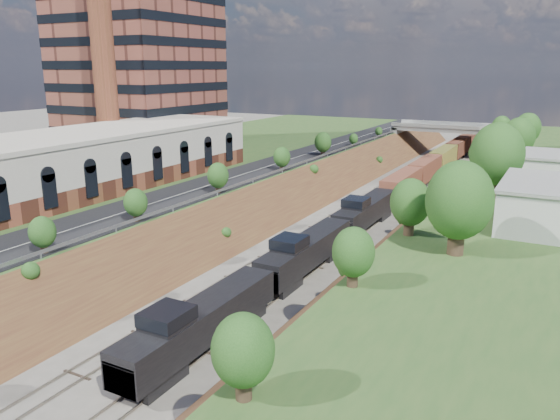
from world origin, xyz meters
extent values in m
cube|color=#325724|center=(-33.00, 60.00, 2.50)|extent=(44.00, 180.00, 5.00)
cube|color=brown|center=(-11.00, 60.00, 0.00)|extent=(10.00, 180.00, 10.00)
cube|color=brown|center=(11.00, 60.00, 0.00)|extent=(10.00, 180.00, 10.00)
cube|color=gray|center=(-2.60, 60.00, 0.09)|extent=(1.58, 180.00, 0.18)
cube|color=gray|center=(2.60, 60.00, 0.09)|extent=(1.58, 180.00, 0.18)
cube|color=black|center=(-15.50, 60.00, 5.05)|extent=(8.00, 180.00, 0.10)
cube|color=#99999E|center=(-11.40, 60.00, 5.55)|extent=(0.06, 171.00, 0.30)
cube|color=brown|center=(-28.00, 38.00, 6.10)|extent=(14.00, 62.00, 2.20)
cube|color=#BCB0A1|center=(-28.00, 38.00, 9.35)|extent=(14.00, 62.00, 4.30)
cube|color=#BCB0A1|center=(-28.00, 38.00, 11.75)|extent=(14.30, 62.30, 0.50)
cube|color=brown|center=(-44.00, 72.00, 27.00)|extent=(22.00, 22.00, 44.00)
cylinder|color=brown|center=(-36.00, 56.00, 25.00)|extent=(3.20, 3.20, 40.00)
cube|color=gray|center=(-11.50, 122.00, 3.10)|extent=(1.50, 8.00, 6.20)
cube|color=gray|center=(11.50, 122.00, 3.10)|extent=(1.50, 8.00, 6.20)
cube|color=gray|center=(0.00, 122.00, 6.20)|extent=(24.00, 8.00, 1.00)
cube|color=gray|center=(0.00, 118.00, 7.00)|extent=(24.00, 0.30, 0.80)
cube|color=gray|center=(0.00, 126.00, 7.00)|extent=(24.00, 0.30, 0.80)
cube|color=silver|center=(23.50, 52.00, 7.00)|extent=(9.00, 12.00, 4.00)
cube|color=silver|center=(23.00, 74.00, 6.80)|extent=(8.00, 10.00, 3.60)
cylinder|color=#473323|center=(17.00, 40.00, 6.31)|extent=(1.30, 1.30, 2.62)
ellipsoid|color=#23501C|center=(17.00, 40.00, 9.46)|extent=(5.25, 5.25, 6.30)
cube|color=black|center=(2.60, 20.20, 0.45)|extent=(2.40, 4.00, 0.90)
cube|color=black|center=(2.60, 25.33, 2.15)|extent=(2.71, 16.27, 2.50)
cube|color=black|center=(2.60, 18.70, 1.80)|extent=(2.49, 3.00, 1.80)
cube|color=silver|center=(2.60, 18.70, 2.80)|extent=(2.49, 3.00, 0.15)
cube|color=black|center=(2.60, 21.70, 4.10)|extent=(2.66, 3.10, 0.90)
cube|color=black|center=(2.60, 42.60, 2.15)|extent=(2.71, 16.27, 2.50)
cube|color=black|center=(2.60, 59.87, 2.15)|extent=(2.71, 16.27, 2.50)
cube|color=brown|center=(2.60, 112.67, 2.53)|extent=(2.71, 87.34, 3.25)
camera|label=1|loc=(24.12, -3.18, 19.60)|focal=35.00mm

